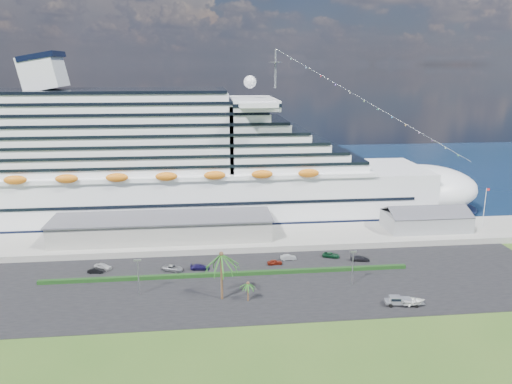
{
  "coord_description": "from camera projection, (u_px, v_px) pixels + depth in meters",
  "views": [
    {
      "loc": [
        -13.34,
        -94.88,
        49.19
      ],
      "look_at": [
        0.2,
        30.0,
        17.09
      ],
      "focal_mm": 35.0,
      "sensor_mm": 36.0,
      "label": 1
    }
  ],
  "objects": [
    {
      "name": "ground",
      "position": [
        270.0,
        306.0,
        104.97
      ],
      "size": [
        420.0,
        420.0,
        0.0
      ],
      "primitive_type": "plane",
      "color": "#31531B",
      "rests_on": "ground"
    },
    {
      "name": "hedge",
      "position": [
        228.0,
        274.0,
        119.4
      ],
      "size": [
        88.0,
        1.1,
        0.9
      ],
      "primitive_type": "cube",
      "color": "black",
      "rests_on": "asphalt_lot"
    },
    {
      "name": "parked_car_1",
      "position": [
        96.0,
        271.0,
        120.97
      ],
      "size": [
        3.96,
        1.7,
        1.27
      ],
      "primitive_type": "imported",
      "rotation": [
        0.0,
        0.0,
        1.48
      ],
      "color": "black",
      "rests_on": "asphalt_lot"
    },
    {
      "name": "flagpole",
      "position": [
        485.0,
        206.0,
        148.77
      ],
      "size": [
        1.08,
        0.16,
        12.0
      ],
      "color": "silver",
      "rests_on": "wharf"
    },
    {
      "name": "parked_car_6",
      "position": [
        331.0,
        255.0,
        130.85
      ],
      "size": [
        4.95,
        3.7,
        1.25
      ],
      "primitive_type": "imported",
      "rotation": [
        0.0,
        0.0,
        1.16
      ],
      "color": "#0D371F",
      "rests_on": "asphalt_lot"
    },
    {
      "name": "terminal_building",
      "position": [
        163.0,
        227.0,
        139.64
      ],
      "size": [
        61.0,
        15.0,
        6.3
      ],
      "color": "gray",
      "rests_on": "wharf"
    },
    {
      "name": "port_shed",
      "position": [
        426.0,
        220.0,
        147.84
      ],
      "size": [
        24.0,
        12.31,
        7.37
      ],
      "color": "gray",
      "rests_on": "wharf"
    },
    {
      "name": "pickup_truck",
      "position": [
        398.0,
        300.0,
        104.72
      ],
      "size": [
        5.79,
        2.65,
        1.97
      ],
      "color": "black",
      "rests_on": "asphalt_lot"
    },
    {
      "name": "lamp_post_left",
      "position": [
        138.0,
        273.0,
        108.42
      ],
      "size": [
        1.6,
        0.35,
        8.27
      ],
      "color": "gray",
      "rests_on": "asphalt_lot"
    },
    {
      "name": "parked_car_4",
      "position": [
        275.0,
        262.0,
        126.07
      ],
      "size": [
        3.94,
        1.86,
        1.3
      ],
      "primitive_type": "imported",
      "rotation": [
        0.0,
        0.0,
        1.66
      ],
      "color": "maroon",
      "rests_on": "asphalt_lot"
    },
    {
      "name": "parked_car_5",
      "position": [
        288.0,
        257.0,
        129.18
      ],
      "size": [
        4.08,
        1.43,
        1.34
      ],
      "primitive_type": "imported",
      "rotation": [
        0.0,
        0.0,
        1.57
      ],
      "color": "#9B9EA1",
      "rests_on": "asphalt_lot"
    },
    {
      "name": "palm_tall",
      "position": [
        221.0,
        260.0,
        105.5
      ],
      "size": [
        8.82,
        8.82,
        11.13
      ],
      "color": "#47301E",
      "rests_on": "ground"
    },
    {
      "name": "palm_short",
      "position": [
        248.0,
        285.0,
        106.0
      ],
      "size": [
        3.53,
        3.53,
        4.56
      ],
      "color": "#47301E",
      "rests_on": "ground"
    },
    {
      "name": "parked_car_3",
      "position": [
        200.0,
        267.0,
        122.98
      ],
      "size": [
        4.91,
        2.39,
        1.37
      ],
      "primitive_type": "imported",
      "rotation": [
        0.0,
        0.0,
        1.47
      ],
      "color": "#181343",
      "rests_on": "asphalt_lot"
    },
    {
      "name": "asphalt_lot",
      "position": [
        264.0,
        283.0,
        115.55
      ],
      "size": [
        140.0,
        38.0,
        0.12
      ],
      "primitive_type": "cube",
      "color": "black",
      "rests_on": "ground"
    },
    {
      "name": "lamp_post_right",
      "position": [
        353.0,
        263.0,
        113.44
      ],
      "size": [
        1.6,
        0.35,
        8.27
      ],
      "color": "gray",
      "rests_on": "asphalt_lot"
    },
    {
      "name": "parked_car_0",
      "position": [
        103.0,
        266.0,
        123.06
      ],
      "size": [
        4.81,
        3.49,
        1.52
      ],
      "primitive_type": "imported",
      "rotation": [
        0.0,
        0.0,
        1.14
      ],
      "color": "#BBBBBD",
      "rests_on": "asphalt_lot"
    },
    {
      "name": "wharf",
      "position": [
        252.0,
        238.0,
        143.27
      ],
      "size": [
        240.0,
        20.0,
        1.8
      ],
      "primitive_type": "cube",
      "color": "gray",
      "rests_on": "ground"
    },
    {
      "name": "boat_trailer",
      "position": [
        413.0,
        301.0,
        104.3
      ],
      "size": [
        5.95,
        3.83,
        1.71
      ],
      "color": "gray",
      "rests_on": "asphalt_lot"
    },
    {
      "name": "parked_car_2",
      "position": [
        173.0,
        268.0,
        122.2
      ],
      "size": [
        5.69,
        4.17,
        1.44
      ],
      "primitive_type": "imported",
      "rotation": [
        0.0,
        0.0,
        1.18
      ],
      "color": "gray",
      "rests_on": "asphalt_lot"
    },
    {
      "name": "water",
      "position": [
        232.0,
        175.0,
        230.18
      ],
      "size": [
        420.0,
        160.0,
        0.02
      ],
      "primitive_type": "cube",
      "color": "#0B1F33",
      "rests_on": "ground"
    },
    {
      "name": "cruise_ship",
      "position": [
        177.0,
        169.0,
        160.23
      ],
      "size": [
        191.0,
        38.0,
        54.0
      ],
      "color": "silver",
      "rests_on": "ground"
    },
    {
      "name": "parked_car_7",
      "position": [
        360.0,
        258.0,
        128.45
      ],
      "size": [
        5.25,
        3.01,
        1.43
      ],
      "primitive_type": "imported",
      "rotation": [
        0.0,
        0.0,
        1.36
      ],
      "color": "black",
      "rests_on": "asphalt_lot"
    }
  ]
}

